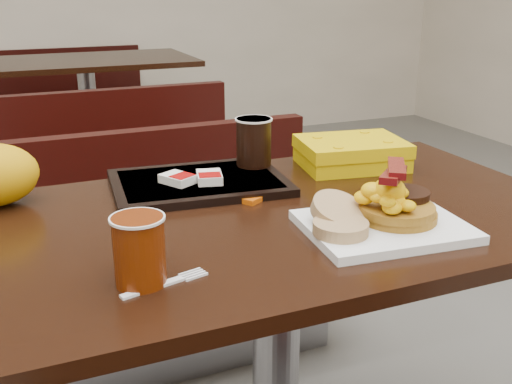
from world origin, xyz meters
name	(u,v)px	position (x,y,z in m)	size (l,w,h in m)	color
table_near	(276,375)	(0.00, 0.00, 0.38)	(1.20, 0.70, 0.75)	black
bench_near_n	(183,254)	(0.00, 0.70, 0.36)	(1.00, 0.46, 0.72)	black
table_far	(90,124)	(0.00, 2.60, 0.38)	(1.20, 0.70, 0.75)	black
bench_far_s	(113,157)	(0.00, 1.90, 0.36)	(1.00, 0.46, 0.72)	black
bench_far_n	(75,105)	(0.00, 3.30, 0.36)	(1.00, 0.46, 0.72)	black
platter	(384,227)	(0.14, -0.16, 0.76)	(0.29, 0.22, 0.02)	white
pancake_stack	(397,211)	(0.17, -0.15, 0.78)	(0.14, 0.14, 0.03)	#936818
sausage_patty	(406,194)	(0.20, -0.13, 0.80)	(0.09, 0.09, 0.01)	black
scrambled_eggs	(389,194)	(0.14, -0.16, 0.82)	(0.10, 0.09, 0.05)	#FFE605
bacon_strips	(394,173)	(0.16, -0.15, 0.86)	(0.17, 0.07, 0.01)	#3F0407
muffin_bottom	(341,228)	(0.04, -0.17, 0.78)	(0.10, 0.10, 0.02)	tan
muffin_top	(338,210)	(0.06, -0.12, 0.79)	(0.10, 0.10, 0.02)	tan
coffee_cup_near	(139,251)	(-0.31, -0.18, 0.80)	(0.08, 0.08, 0.11)	#872B04
fork	(153,288)	(-0.30, -0.21, 0.75)	(0.14, 0.03, 0.00)	white
knife	(418,200)	(0.30, -0.05, 0.75)	(0.15, 0.01, 0.00)	white
condiment_syrup	(252,199)	(-0.02, 0.08, 0.76)	(0.04, 0.03, 0.01)	#BB4908
condiment_ketchup	(234,195)	(-0.05, 0.12, 0.75)	(0.04, 0.03, 0.01)	#8C0504
tray	(199,183)	(-0.09, 0.21, 0.76)	(0.38, 0.27, 0.02)	black
hashbrown_sleeve_left	(178,179)	(-0.14, 0.21, 0.78)	(0.05, 0.07, 0.02)	silver
hashbrown_sleeve_right	(209,177)	(-0.08, 0.19, 0.78)	(0.05, 0.07, 0.02)	silver
coffee_cup_far	(254,142)	(0.06, 0.27, 0.82)	(0.08, 0.08, 0.11)	black
clamshell	(351,153)	(0.30, 0.22, 0.78)	(0.25, 0.19, 0.07)	#CAA403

